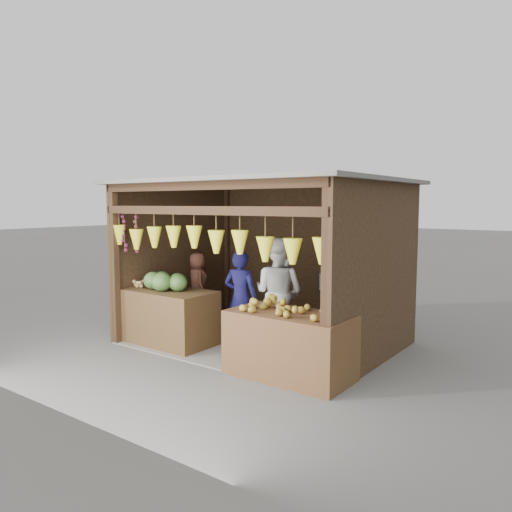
# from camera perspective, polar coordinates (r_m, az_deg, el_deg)

# --- Properties ---
(ground) EXTENTS (80.00, 80.00, 0.00)m
(ground) POSITION_cam_1_polar(r_m,az_deg,el_deg) (8.39, 0.79, -9.86)
(ground) COLOR #514F49
(ground) RESTS_ON ground
(stall_structure) EXTENTS (4.30, 3.30, 2.66)m
(stall_structure) POSITION_cam_1_polar(r_m,az_deg,el_deg) (8.08, 0.44, 1.55)
(stall_structure) COLOR slate
(stall_structure) RESTS_ON ground
(back_shelf) EXTENTS (1.25, 0.32, 1.32)m
(back_shelf) POSITION_cam_1_polar(r_m,az_deg,el_deg) (8.78, 11.32, -3.43)
(back_shelf) COLOR #382314
(back_shelf) RESTS_ON ground
(counter_left) EXTENTS (1.53, 0.85, 0.89)m
(counter_left) POSITION_cam_1_polar(r_m,az_deg,el_deg) (8.35, -9.93, -6.88)
(counter_left) COLOR #472F17
(counter_left) RESTS_ON ground
(counter_right) EXTENTS (1.64, 0.85, 0.87)m
(counter_right) POSITION_cam_1_polar(r_m,az_deg,el_deg) (6.71, 3.86, -10.11)
(counter_right) COLOR #51351B
(counter_right) RESTS_ON ground
(stool) EXTENTS (0.29, 0.29, 0.27)m
(stool) POSITION_cam_1_polar(r_m,az_deg,el_deg) (9.40, -6.62, -7.29)
(stool) COLOR black
(stool) RESTS_ON ground
(man_standing) EXTENTS (0.64, 0.49, 1.56)m
(man_standing) POSITION_cam_1_polar(r_m,az_deg,el_deg) (8.07, -1.78, -4.82)
(man_standing) COLOR #141245
(man_standing) RESTS_ON ground
(woman_standing) EXTENTS (0.88, 0.70, 1.76)m
(woman_standing) POSITION_cam_1_polar(r_m,az_deg,el_deg) (7.96, 2.61, -4.25)
(woman_standing) COLOR silver
(woman_standing) RESTS_ON ground
(vendor_seated) EXTENTS (0.66, 0.60, 1.13)m
(vendor_seated) POSITION_cam_1_polar(r_m,az_deg,el_deg) (9.27, -6.67, -3.07)
(vendor_seated) COLOR brown
(vendor_seated) RESTS_ON stool
(melon_pile) EXTENTS (1.00, 0.50, 0.32)m
(melon_pile) POSITION_cam_1_polar(r_m,az_deg,el_deg) (8.27, -10.21, -2.73)
(melon_pile) COLOR #224B14
(melon_pile) RESTS_ON counter_left
(tanfruit_pile) EXTENTS (0.34, 0.40, 0.13)m
(tanfruit_pile) POSITION_cam_1_polar(r_m,az_deg,el_deg) (8.69, -12.90, -3.00)
(tanfruit_pile) COLOR #AA8A4E
(tanfruit_pile) RESTS_ON counter_left
(mango_pile) EXTENTS (1.40, 0.64, 0.22)m
(mango_pile) POSITION_cam_1_polar(r_m,az_deg,el_deg) (6.55, 3.68, -5.61)
(mango_pile) COLOR #B15917
(mango_pile) RESTS_ON counter_right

